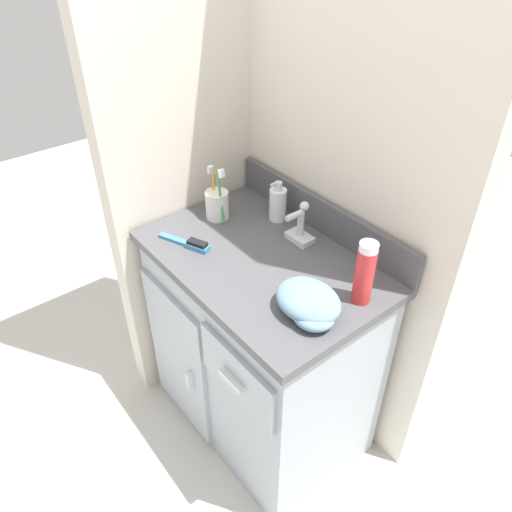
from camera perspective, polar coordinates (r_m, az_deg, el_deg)
The scene contains 11 objects.
ground_plane at distance 2.11m, azimuth 0.57°, elevation -17.72°, with size 6.00×6.00×0.00m, color beige.
wall_back at distance 1.56m, azimuth 9.79°, elevation 12.93°, with size 0.96×0.08×2.20m, color beige.
wall_left at distance 1.70m, azimuth -8.86°, elevation 15.06°, with size 0.08×0.59×2.20m, color beige.
vanity at distance 1.79m, azimuth 0.53°, elevation -10.02°, with size 0.78×0.53×0.80m.
backsplash at distance 1.64m, azimuth 7.49°, elevation 4.62°, with size 0.78×0.02×0.11m.
sink_faucet at distance 1.59m, azimuth 5.04°, elevation 3.24°, with size 0.09×0.09×0.14m.
toothbrush_cup at distance 1.70m, azimuth -4.46°, elevation 5.96°, with size 0.10×0.08×0.20m.
soap_dispenser at distance 1.68m, azimuth 2.51°, elevation 6.01°, with size 0.06×0.06×0.15m.
shaving_cream_can at distance 1.35m, azimuth 12.30°, elevation -1.92°, with size 0.05×0.05×0.19m.
hairbrush at distance 1.59m, azimuth -7.51°, elevation 1.41°, with size 0.18×0.10×0.03m.
hand_towel at distance 1.33m, azimuth 6.12°, elevation -5.45°, with size 0.20×0.16×0.08m.
Camera 1 is at (0.94, -0.77, 1.73)m, focal length 35.00 mm.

